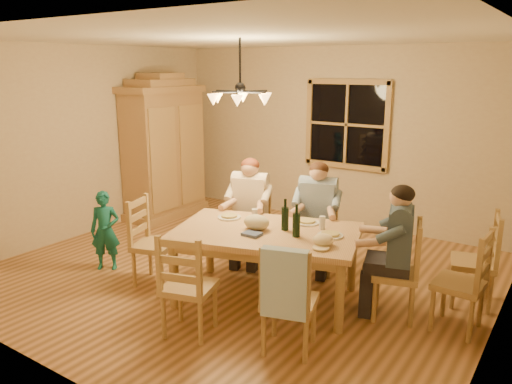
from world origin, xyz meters
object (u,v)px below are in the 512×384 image
Objects in this scene: chair_spare_front at (457,299)px; wine_bottle_a at (285,215)px; dining_table at (266,239)px; child at (105,231)px; chair_spare_back at (471,276)px; wine_bottle_b at (296,221)px; chandelier at (240,96)px; chair_near_left at (190,302)px; adult_plaid_man at (318,204)px; adult_slate_man at (398,235)px; chair_far_left at (250,240)px; chair_end_right at (394,288)px; adult_woman at (250,198)px; chair_end_left at (155,258)px; chair_near_right at (289,317)px; armoire at (164,152)px; chair_far_right at (316,247)px.

wine_bottle_a is at bearing 104.07° from chair_spare_front.
dining_table is 2.20× the size of child.
wine_bottle_b is at bearing 112.31° from chair_spare_back.
chandelier is 1.57m from wine_bottle_b.
chair_near_left is at bearing -101.49° from dining_table.
wine_bottle_b reaches higher than chair_spare_front.
adult_plaid_man is at bearing 80.24° from chair_spare_back.
wine_bottle_b reaches higher than chair_spare_back.
chair_spare_back is at bearing -55.32° from adult_slate_man.
chair_end_right is (1.95, -0.35, 0.00)m from chair_far_left.
adult_woman is 2.65× the size of wine_bottle_b.
dining_table is at bearing 67.62° from adult_plaid_man.
adult_plaid_man is 1.81m from chair_spare_back.
adult_plaid_man is at bearing -180.00° from adult_woman.
chair_end_right is at bearing 16.41° from dining_table.
chair_spare_back is (2.02, 2.06, 0.00)m from chair_near_left.
chandelier is at bearing 93.26° from chair_spare_front.
chair_end_left is at bearing 101.38° from chair_spare_back.
adult_slate_man reaches higher than chair_end_left.
adult_woman reaches higher than chair_spare_back.
wine_bottle_b is at bearing 95.70° from adult_slate_man.
adult_plaid_man reaches higher than chair_near_left.
chair_near_right is 1.01m from wine_bottle_b.
adult_plaid_man is (1.35, 1.32, 0.54)m from chair_end_left.
chandelier is 0.78× the size of chair_near_left.
dining_table is 2.15× the size of chair_end_right.
chair_spare_front is at bearing 147.39° from adult_plaid_man.
chair_near_right is (3.75, -2.40, -0.75)m from armoire.
chair_far_left is 1.00× the size of chair_end_left.
chair_end_right is at bearing 26.57° from chair_near_left.
child is at bearing 145.95° from chair_near_left.
chandelier is 1.27m from adult_woman.
chair_far_right is at bearing 180.00° from adult_plaid_man.
adult_woman is 0.88× the size of chair_spare_back.
adult_woman is at bearing 0.00° from chair_far_right.
dining_table is at bearing 90.00° from chair_end_right.
adult_plaid_man is at bearing 93.37° from chair_near_right.
chair_end_right is 3.00× the size of wine_bottle_a.
adult_plaid_man reaches higher than chair_near_right.
wine_bottle_b reaches higher than child.
armoire is (-2.42, 1.25, -1.02)m from chandelier.
chair_far_left is 3.00× the size of wine_bottle_b.
chair_end_right is (0.55, 1.09, 0.00)m from chair_near_right.
chair_near_right is at bearing 63.43° from chair_end_left.
wine_bottle_b is (1.05, -0.72, 0.08)m from adult_woman.
adult_woman is (-0.80, -0.24, 0.54)m from chair_far_right.
armoire is 2.32× the size of chair_far_right.
dining_table is 1.35m from chair_end_left.
dining_table is at bearing 67.62° from chair_far_right.
chair_far_left is 0.99m from adult_plaid_man.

